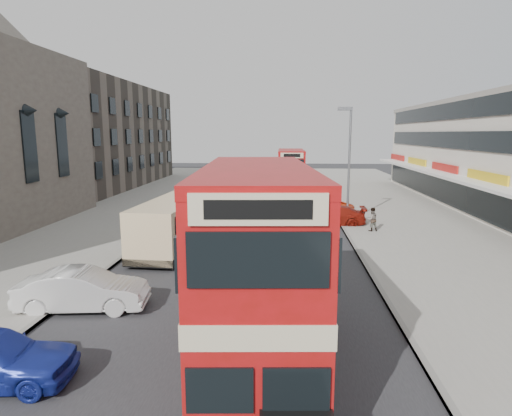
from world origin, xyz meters
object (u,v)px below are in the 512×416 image
at_px(coach, 179,220).
at_px(cyclist, 311,208).
at_px(street_lamp, 348,156).
at_px(car_right_a, 331,216).
at_px(bus_second, 291,176).
at_px(pedestrian_near, 372,219).
at_px(bus_main, 257,269).
at_px(car_right_b, 323,208).
at_px(car_right_c, 307,188).
at_px(car_left_front, 83,290).

xyz_separation_m(coach, cyclist, (8.04, 9.13, -0.81)).
relative_size(street_lamp, car_right_a, 1.72).
distance_m(bus_second, pedestrian_near, 13.63).
xyz_separation_m(coach, pedestrian_near, (11.60, 3.89, -0.60)).
xyz_separation_m(bus_main, coach, (-5.33, 12.75, -1.30)).
bearing_deg(cyclist, car_right_b, 8.97).
bearing_deg(car_right_a, car_right_c, -174.98).
bearing_deg(car_right_c, coach, -25.12).
height_order(street_lamp, car_left_front, street_lamp).
bearing_deg(car_right_c, car_right_b, -0.99).
relative_size(car_left_front, pedestrian_near, 2.98).
height_order(coach, car_left_front, coach).
bearing_deg(car_right_b, pedestrian_near, 32.25).
bearing_deg(pedestrian_near, car_right_a, -58.94).
distance_m(car_right_a, pedestrian_near, 3.26).
bearing_deg(car_right_c, pedestrian_near, 6.74).
bearing_deg(bus_main, cyclist, -101.23).
xyz_separation_m(street_lamp, bus_second, (-3.83, 9.69, -2.32)).
xyz_separation_m(bus_second, pedestrian_near, (5.07, -12.56, -1.55)).
bearing_deg(bus_second, car_left_front, 72.72).
bearing_deg(bus_main, car_right_b, -103.43).
relative_size(street_lamp, bus_second, 0.95).
xyz_separation_m(bus_main, car_left_front, (-6.56, 3.51, -2.06)).
distance_m(bus_main, pedestrian_near, 17.89).
relative_size(car_right_b, pedestrian_near, 3.08).
bearing_deg(bus_second, pedestrian_near, 111.54).
xyz_separation_m(street_lamp, car_left_front, (-11.60, -16.00, -4.03)).
xyz_separation_m(bus_second, car_right_b, (2.40, -7.18, -1.81)).
height_order(coach, car_right_c, coach).
distance_m(bus_second, car_right_a, 10.83).
distance_m(car_left_front, cyclist, 20.59).
distance_m(street_lamp, car_right_b, 5.04).
bearing_deg(bus_second, bus_main, 87.17).
height_order(street_lamp, bus_second, street_lamp).
bearing_deg(car_right_a, car_right_b, -172.91).
bearing_deg(coach, pedestrian_near, 21.99).
distance_m(car_right_a, cyclist, 3.24).
height_order(street_lamp, cyclist, street_lamp).
bearing_deg(car_right_c, cyclist, -5.13).
bearing_deg(car_left_front, car_right_a, -40.99).
bearing_deg(bus_main, bus_second, -96.51).
relative_size(car_right_c, cyclist, 1.99).
bearing_deg(car_left_front, cyclist, -33.51).
distance_m(street_lamp, bus_second, 10.67).
distance_m(bus_second, car_left_front, 26.89).
bearing_deg(cyclist, street_lamp, -45.58).
xyz_separation_m(bus_main, cyclist, (2.72, 21.88, -2.11)).
height_order(car_right_a, car_right_b, car_right_a).
height_order(car_right_a, pedestrian_near, pedestrian_near).
relative_size(street_lamp, car_left_front, 1.77).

